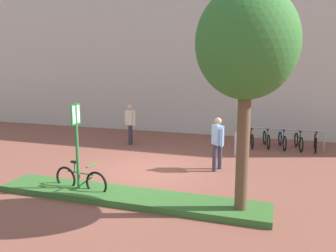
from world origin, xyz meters
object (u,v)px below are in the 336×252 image
bike_rack_cluster (282,140)px  person_casual_tan (218,140)px  person_shirt_blue (130,122)px  parking_sign_post (77,135)px  bollard_steel (236,144)px  tree_sidewalk (247,45)px  bike_at_sign (81,180)px

bike_rack_cluster → person_casual_tan: 4.39m
person_shirt_blue → parking_sign_post: bearing=-78.6°
bollard_steel → bike_rack_cluster: bearing=48.9°
tree_sidewalk → person_shirt_blue: tree_sidewalk is taller
bike_at_sign → person_casual_tan: 4.45m
bollard_steel → person_casual_tan: size_ratio=0.52×
bike_at_sign → person_casual_tan: person_casual_tan is taller
bike_rack_cluster → bollard_steel: bollard_steel is taller
bike_rack_cluster → bollard_steel: (-1.63, -1.87, 0.10)m
tree_sidewalk → person_casual_tan: 4.40m
bollard_steel → person_shirt_blue: size_ratio=0.52×
bollard_steel → person_shirt_blue: bearing=172.6°
bollard_steel → person_casual_tan: 2.09m
bollard_steel → parking_sign_post: bearing=-123.5°
tree_sidewalk → bollard_steel: tree_sidewalk is taller
tree_sidewalk → bike_rack_cluster: 7.91m
bike_at_sign → person_shirt_blue: (-1.20, 5.76, 0.63)m
bike_at_sign → person_casual_tan: bearing=46.2°
bike_at_sign → tree_sidewalk: bearing=-0.8°
parking_sign_post → person_casual_tan: (3.08, 3.22, -0.58)m
parking_sign_post → bike_rack_cluster: bearing=54.4°
tree_sidewalk → person_shirt_blue: bearing=132.7°
parking_sign_post → bike_at_sign: (0.03, 0.05, -1.22)m
bike_rack_cluster → bollard_steel: size_ratio=3.57×
person_shirt_blue → bike_rack_cluster: bearing=11.5°
parking_sign_post → bollard_steel: parking_sign_post is taller
tree_sidewalk → bike_rack_cluster: (0.88, 7.09, -3.40)m
tree_sidewalk → person_shirt_blue: (-5.36, 5.82, -2.76)m
person_shirt_blue → bike_at_sign: bearing=-78.2°
bike_at_sign → person_shirt_blue: 5.91m
person_casual_tan → person_shirt_blue: size_ratio=1.00×
bollard_steel → person_casual_tan: (-0.36, -1.99, 0.53)m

